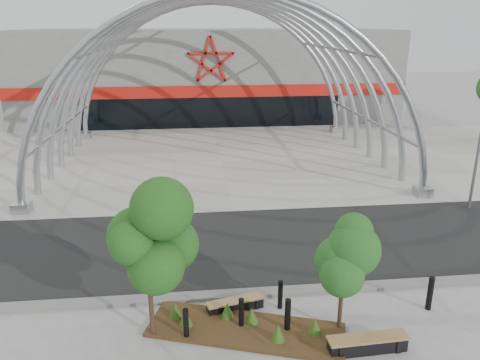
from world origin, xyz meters
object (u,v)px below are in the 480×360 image
object	(u,v)px
street_tree_0	(146,238)
bench_1	(367,344)
signal_pole	(477,156)
street_tree_1	(345,247)
bench_0	(235,305)
bollard_2	(280,295)

from	to	relation	value
street_tree_0	bench_1	distance (m)	6.68
signal_pole	street_tree_0	world-z (taller)	signal_pole
street_tree_1	bench_0	size ratio (longest dim) A/B	1.99
signal_pole	bench_1	world-z (taller)	signal_pole
street_tree_0	bench_0	size ratio (longest dim) A/B	2.31
street_tree_1	bench_1	xyz separation A→B (m)	(0.47, -1.03, -2.45)
bench_0	bollard_2	bearing A→B (deg)	-0.99
street_tree_0	bench_1	world-z (taller)	street_tree_0
bench_0	bollard_2	distance (m)	1.45
signal_pole	street_tree_1	bearing A→B (deg)	-137.27
bench_1	street_tree_0	bearing A→B (deg)	167.22
street_tree_1	signal_pole	bearing A→B (deg)	42.73
street_tree_0	signal_pole	bearing A→B (deg)	29.30
street_tree_1	street_tree_0	bearing A→B (deg)	176.77
street_tree_0	bollard_2	xyz separation A→B (m)	(3.90, 0.96, -2.63)
bollard_2	signal_pole	bearing A→B (deg)	34.05
street_tree_1	bollard_2	xyz separation A→B (m)	(-1.51, 1.26, -2.20)
street_tree_0	bench_0	world-z (taller)	street_tree_0
bench_0	bench_1	world-z (taller)	bench_1
bench_0	bench_1	distance (m)	4.12
street_tree_1	bench_1	distance (m)	2.70
street_tree_1	bench_0	world-z (taller)	street_tree_1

